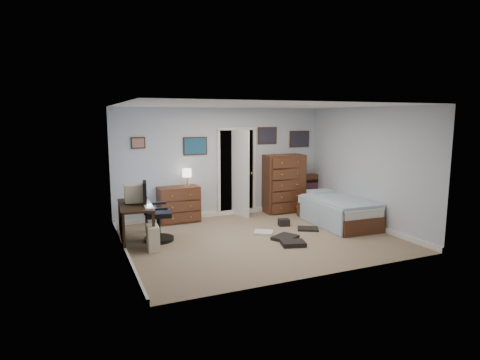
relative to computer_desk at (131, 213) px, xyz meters
name	(u,v)px	position (x,y,z in m)	size (l,w,h in m)	color
floor	(260,239)	(2.29, -0.69, -0.56)	(5.00, 4.00, 0.02)	#86755C
computer_desk	(131,213)	(0.00, 0.00, 0.00)	(0.66, 1.28, 0.72)	black
crt_monitor	(135,193)	(0.11, 0.14, 0.34)	(0.39, 0.37, 0.34)	beige
keyboard	(149,207)	(0.27, -0.36, 0.18)	(0.14, 0.38, 0.02)	beige
pc_tower	(153,238)	(0.29, -0.56, -0.34)	(0.22, 0.41, 0.43)	beige
office_chair	(155,218)	(0.42, -0.07, -0.12)	(0.63, 0.63, 1.13)	black
media_stack	(120,208)	(-0.03, 1.44, -0.19)	(0.14, 0.14, 0.72)	maroon
low_dresser	(179,205)	(1.17, 1.09, -0.16)	(0.89, 0.44, 0.79)	#552B1A
table_lamp	(187,173)	(1.37, 1.09, 0.52)	(0.20, 0.20, 0.38)	gold
doorway	(232,171)	(2.63, 1.58, 0.45)	(0.96, 1.12, 2.05)	black
tall_dresser	(283,183)	(3.77, 1.06, 0.15)	(0.95, 0.56, 1.40)	#552B1A
headboard_bookcase	(305,190)	(4.45, 1.18, -0.10)	(0.97, 0.30, 0.86)	#552B1A
bed	(337,211)	(4.27, -0.41, -0.26)	(1.09, 1.93, 0.62)	#552B1A
wall_posters	(245,140)	(2.85, 1.29, 1.19)	(4.38, 0.04, 0.60)	#331E11
floor_clutter	(287,234)	(2.83, -0.78, -0.51)	(1.46, 1.57, 0.15)	silver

